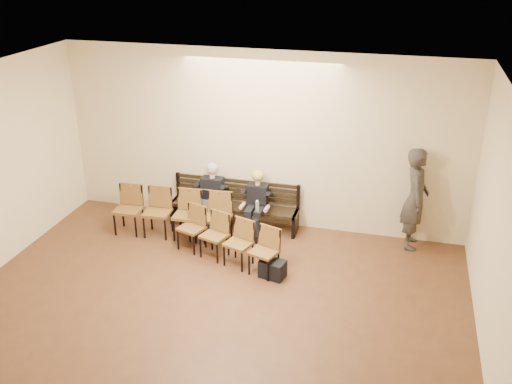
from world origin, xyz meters
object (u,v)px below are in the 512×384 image
Objects in this scene: bench at (234,216)px; water_bottle at (257,212)px; chair_row_back at (226,240)px; seated_man at (211,197)px; bag at (273,269)px; seated_woman at (256,205)px; chair_row_front at (172,214)px; laptop at (206,204)px; passerby at (416,191)px.

water_bottle is (0.58, -0.38, 0.34)m from bench.
seated_man is at bearing 138.15° from chair_row_back.
bench reaches higher than bag.
seated_woman is at bearing 0.00° from seated_man.
chair_row_front is (-2.22, 0.94, 0.32)m from bag.
bag is at bearing -65.60° from seated_woman.
laptop is 1.27m from chair_row_back.
laptop is (-0.05, -0.20, -0.07)m from seated_man.
passerby is (3.89, 0.22, 0.48)m from seated_man.
passerby is 4.60m from chair_row_front.
seated_woman is 3.02m from passerby.
seated_man is 3.92m from passerby.
seated_man is 0.86m from chair_row_front.
bag is at bearing 125.02° from passerby.
chair_row_back is (0.27, -1.34, 0.19)m from bench.
bag is at bearing -64.45° from water_bottle.
chair_row_back reaches higher than bag.
seated_woman is 1.64m from chair_row_front.
seated_woman is at bearing 97.62° from chair_row_back.
seated_man reaches higher than chair_row_front.
bench is 2.05m from bag.
passerby is at bearing 9.45° from water_bottle.
laptop is 0.68m from chair_row_front.
chair_row_front reaches higher than laptop.
seated_woman is 0.99m from laptop.
passerby reaches higher than bag.
laptop is 3.99m from passerby.
bench is 1.27m from chair_row_front.
laptop is at bearing -102.56° from seated_man.
water_bottle is 1.64m from chair_row_front.
laptop is 0.78× the size of bag.
water_bottle is 2.96m from passerby.
seated_woman reaches higher than bench.
passerby is (2.87, 0.48, 0.55)m from water_bottle.
passerby is 3.57m from chair_row_back.
seated_woman reaches higher than bag.
bag is at bearing -0.75° from chair_row_back.
passerby is at bearing 1.66° from bench.
water_bottle is at bearing 8.58° from chair_row_front.
passerby reaches higher than chair_row_front.
water_bottle is 0.12× the size of chair_row_back.
chair_row_front reaches higher than bag.
seated_woman is at bearing 114.40° from bag.
passerby is (3.46, 0.10, 0.89)m from bench.
bench is at bearing 166.45° from seated_woman.
water_bottle is at bearing 96.52° from passerby.
seated_man is 1.05m from water_bottle.
water_bottle reaches higher than bag.
chair_row_back reaches higher than bench.
passerby reaches higher than water_bottle.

